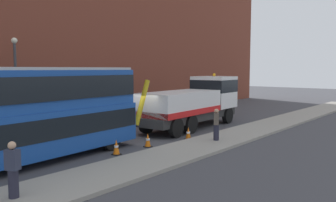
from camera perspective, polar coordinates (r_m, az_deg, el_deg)
The scene contains 11 objects.
ground_plane at distance 19.71m, azimuth -6.36°, elevation -6.35°, with size 120.00×120.00×0.00m, color #424247.
near_kerb at distance 16.97m, azimuth 3.56°, elevation -7.99°, with size 60.00×2.80×0.15m, color gray.
building_facade at distance 26.34m, azimuth -19.59°, elevation 13.97°, with size 60.00×1.50×16.00m.
recovery_tow_truck at distance 23.58m, azimuth 4.42°, elevation -0.08°, with size 10.21×3.19×3.67m.
double_decker_bus at distance 15.43m, azimuth -22.75°, elevation -1.60°, with size 11.15×3.23×4.06m.
pedestrian_onlooker at distance 11.37m, azimuth -24.33°, elevation -10.44°, with size 0.40×0.47×1.71m.
pedestrian_bystander at distance 18.69m, azimuth 8.02°, elevation -3.94°, with size 0.48×0.43×1.71m.
traffic_cone_near_bus at distance 16.30m, azimuth -8.57°, elevation -7.63°, with size 0.36×0.36×0.72m.
traffic_cone_midway at distance 17.69m, azimuth -3.37°, elevation -6.55°, with size 0.36×0.36×0.72m.
traffic_cone_near_truck at distance 19.57m, azimuth 3.39°, elevation -5.39°, with size 0.36×0.36×0.72m.
street_lamp at distance 22.47m, azimuth -23.93°, elevation 3.58°, with size 0.36×0.36×5.83m.
Camera 1 is at (-13.28, -14.01, 3.99)m, focal length 36.75 mm.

